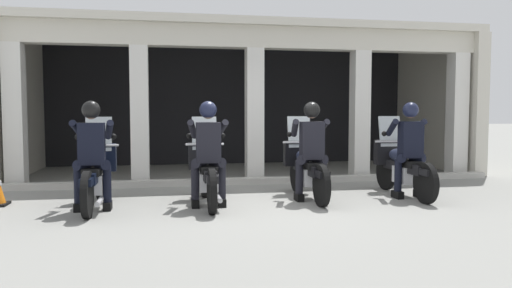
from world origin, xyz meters
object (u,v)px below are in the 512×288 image
Objects in this scene: police_officer_far_left at (92,146)px; motorcycle_center_left at (207,171)px; motorcycle_far_right at (401,166)px; police_officer_far_right at (410,141)px; police_officer_center_left at (208,145)px; motorcycle_center_right at (306,168)px; police_officer_center_right at (311,142)px; motorcycle_far_left at (96,174)px.

police_officer_far_left is 1.74m from motorcycle_center_left.
motorcycle_far_right is (5.00, 0.41, -0.44)m from police_officer_far_left.
police_officer_far_right is (5.00, 0.13, 0.00)m from police_officer_far_left.
police_officer_center_left is at bearing -168.33° from motorcycle_far_right.
police_officer_center_left is 1.80m from motorcycle_center_right.
motorcycle_center_left is at bearing 15.83° from police_officer_far_left.
motorcycle_far_right is (1.67, -0.06, 0.00)m from motorcycle_center_right.
police_officer_far_left is 1.67m from police_officer_center_left.
motorcycle_center_right is (3.33, 0.48, -0.44)m from police_officer_far_left.
police_officer_center_left reaches higher than motorcycle_far_right.
police_officer_center_left is (-0.00, -0.28, 0.44)m from motorcycle_center_left.
police_officer_center_right is 1.67m from police_officer_far_right.
police_officer_center_left and police_officer_center_right have the same top height.
police_officer_far_left is at bearing -173.22° from motorcycle_center_right.
police_officer_center_right reaches higher than motorcycle_far_right.
motorcycle_far_right is (1.67, 0.22, -0.44)m from police_officer_center_right.
police_officer_far_left is 0.78× the size of motorcycle_center_right.
police_officer_far_left reaches higher than motorcycle_far_left.
motorcycle_center_right is (1.67, 0.50, -0.44)m from police_officer_center_left.
motorcycle_center_right is 1.00× the size of motorcycle_far_right.
police_officer_far_left and police_officer_center_left have the same top height.
police_officer_center_left is 1.00× the size of police_officer_far_right.
motorcycle_far_right is at bearing -3.48° from motorcycle_center_right.
police_officer_center_right is at bearing -91.61° from motorcycle_center_right.
motorcycle_far_left and motorcycle_center_right have the same top height.
police_officer_far_left is at bearing -165.21° from motorcycle_center_left.
police_officer_far_left is 3.34m from police_officer_center_right.
police_officer_center_right is at bearing 3.67° from motorcycle_center_left.
motorcycle_far_left and motorcycle_center_left have the same top height.
police_officer_far_left is at bearing -178.04° from police_officer_center_right.
police_officer_far_left is 1.00× the size of police_officer_center_right.
motorcycle_far_right is (5.00, 0.13, 0.00)m from motorcycle_far_left.
police_officer_center_right is at bearing 13.38° from police_officer_center_left.
police_officer_far_right is at bearing 8.62° from police_officer_center_left.
motorcycle_center_right is at bearing 22.67° from police_officer_center_left.
police_officer_center_right is at bearing -168.26° from motorcycle_far_right.
police_officer_far_left and police_officer_center_right have the same top height.
police_officer_far_right reaches higher than motorcycle_far_left.
motorcycle_far_left is at bearing -174.89° from motorcycle_center_left.
police_officer_far_right is at bearing -3.48° from police_officer_center_right.
police_officer_far_right is (3.33, -0.13, 0.44)m from motorcycle_center_left.
police_officer_far_right is at bearing -86.09° from motorcycle_far_right.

